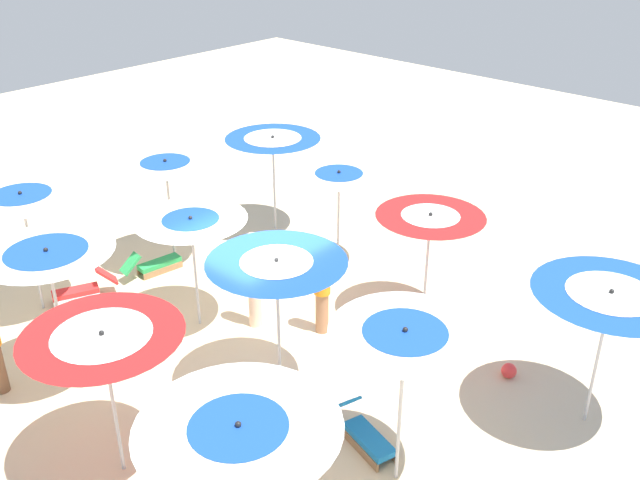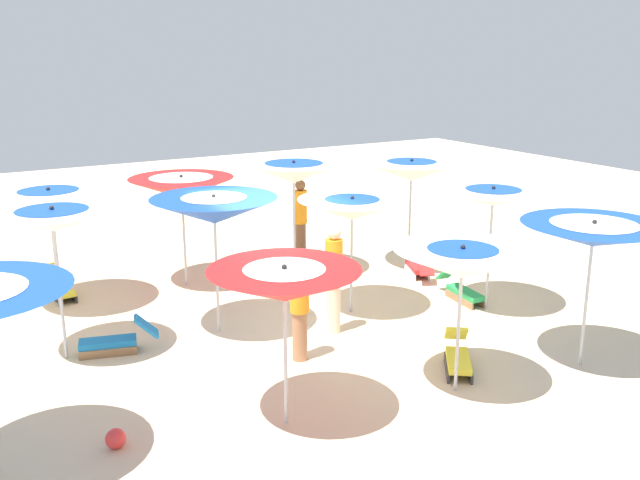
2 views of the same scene
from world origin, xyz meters
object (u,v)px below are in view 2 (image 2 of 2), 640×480
beach_umbrella_7 (352,209)px  lounger_4 (419,267)px  beachgoer_0 (300,306)px  beach_umbrella_11 (593,234)px  beach_umbrella_10 (493,197)px  lounger_3 (59,287)px  beach_umbrella_3 (182,187)px  lounger_2 (462,291)px  beachgoer_2 (334,276)px  beach_ball (116,439)px  beach_umbrella_4 (214,210)px  beach_umbrella_1 (53,220)px  beach_umbrella_5 (284,285)px  lounger_0 (458,357)px  beach_umbrella_8 (462,263)px  beachgoer_1 (301,218)px  beach_umbrella_6 (294,172)px  beach_umbrella_0 (49,200)px  beach_umbrella_9 (411,171)px  lounger_1 (114,341)px

beach_umbrella_7 → lounger_4: bearing=112.9°
beachgoer_0 → beach_umbrella_11: bearing=39.2°
beach_umbrella_10 → lounger_3: beach_umbrella_10 is taller
beach_umbrella_3 → lounger_2: size_ratio=1.75×
beach_umbrella_3 → beachgoer_2: size_ratio=1.22×
beach_umbrella_11 → beach_ball: (-1.30, -6.86, -1.97)m
beach_ball → beach_umbrella_4: bearing=137.8°
beach_umbrella_1 → beachgoer_0: beach_umbrella_1 is taller
beach_umbrella_5 → lounger_0: (-0.07, 3.01, -1.71)m
beachgoer_2 → beach_umbrella_8: bearing=176.9°
beachgoer_1 → beach_umbrella_1: bearing=16.3°
beach_umbrella_10 → beachgoer_0: size_ratio=1.36×
beach_umbrella_6 → beachgoer_2: (3.21, -0.99, -1.22)m
lounger_3 → beach_umbrella_0: bearing=-17.4°
beachgoer_2 → beach_umbrella_7: bearing=-60.7°
beach_umbrella_9 → beach_umbrella_11: size_ratio=1.05×
beach_umbrella_1 → beach_umbrella_3: bearing=130.1°
beach_umbrella_0 → lounger_2: 7.95m
beach_umbrella_6 → beachgoer_1: 1.64m
beachgoer_1 → beach_umbrella_0: bearing=-5.3°
beach_umbrella_6 → beach_umbrella_9: beach_umbrella_6 is taller
beach_umbrella_8 → beachgoer_1: 6.98m
beach_umbrella_11 → beach_umbrella_0: bearing=-136.3°
beach_umbrella_11 → lounger_0: (-0.84, -1.75, -1.89)m
beach_umbrella_4 → lounger_0: beach_umbrella_4 is taller
beach_umbrella_9 → lounger_2: size_ratio=1.85×
lounger_3 → beachgoer_2: (4.30, 3.72, 0.81)m
beach_umbrella_3 → beachgoer_0: bearing=3.3°
beach_umbrella_0 → lounger_1: 3.24m
beachgoer_0 → beach_ball: bearing=-88.9°
beachgoer_0 → lounger_2: bearing=83.0°
beach_umbrella_8 → beachgoer_2: 2.90m
lounger_4 → beach_umbrella_4: bearing=120.7°
beach_umbrella_1 → beach_umbrella_9: 7.73m
beach_umbrella_4 → beachgoer_0: 2.23m
beach_umbrella_6 → beachgoer_0: size_ratio=1.44×
beach_umbrella_8 → beachgoer_0: 2.69m
beach_umbrella_3 → beach_umbrella_6: 2.35m
beach_umbrella_1 → beach_umbrella_10: (1.76, 7.29, -0.11)m
lounger_0 → lounger_4: (-3.91, 2.32, 0.01)m
beach_umbrella_3 → beachgoer_0: (4.41, 0.25, -1.15)m
lounger_0 → beachgoer_1: (-6.29, 0.76, 0.79)m
beach_umbrella_3 → lounger_4: 5.26m
beachgoer_1 → lounger_1: bearing=21.1°
beach_umbrella_6 → beach_umbrella_10: bearing=29.5°
beach_umbrella_9 → lounger_2: 3.06m
lounger_1 → beach_ball: (2.84, -0.75, -0.07)m
beach_umbrella_11 → lounger_3: (-7.36, -6.33, -1.89)m
beach_umbrella_11 → lounger_2: 3.70m
beach_umbrella_8 → beachgoer_0: size_ratio=1.26×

